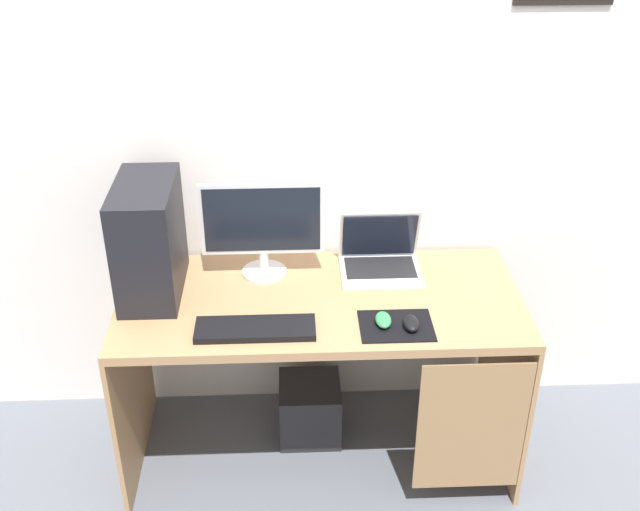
{
  "coord_description": "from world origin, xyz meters",
  "views": [
    {
      "loc": [
        -0.11,
        -2.4,
        2.31
      ],
      "look_at": [
        0.0,
        0.0,
        0.94
      ],
      "focal_mm": 42.79,
      "sensor_mm": 36.0,
      "label": 1
    }
  ],
  "objects_px": {
    "pc_tower": "(149,239)",
    "laptop": "(380,259)",
    "monitor": "(262,227)",
    "subwoofer": "(310,409)",
    "keyboard": "(255,329)",
    "mouse_left": "(383,320)",
    "mouse_right": "(411,323)"
  },
  "relations": [
    {
      "from": "monitor",
      "to": "mouse_left",
      "type": "distance_m",
      "value": 0.59
    },
    {
      "from": "pc_tower",
      "to": "laptop",
      "type": "height_order",
      "value": "pc_tower"
    },
    {
      "from": "keyboard",
      "to": "mouse_right",
      "type": "xyz_separation_m",
      "value": [
        0.55,
        -0.01,
        0.01
      ]
    },
    {
      "from": "mouse_left",
      "to": "pc_tower",
      "type": "bearing_deg",
      "value": 161.93
    },
    {
      "from": "pc_tower",
      "to": "laptop",
      "type": "bearing_deg",
      "value": 7.49
    },
    {
      "from": "mouse_left",
      "to": "subwoofer",
      "type": "height_order",
      "value": "mouse_left"
    },
    {
      "from": "laptop",
      "to": "keyboard",
      "type": "distance_m",
      "value": 0.63
    },
    {
      "from": "keyboard",
      "to": "mouse_left",
      "type": "bearing_deg",
      "value": 2.54
    },
    {
      "from": "subwoofer",
      "to": "laptop",
      "type": "bearing_deg",
      "value": 18.18
    },
    {
      "from": "monitor",
      "to": "mouse_left",
      "type": "height_order",
      "value": "monitor"
    },
    {
      "from": "laptop",
      "to": "subwoofer",
      "type": "xyz_separation_m",
      "value": [
        -0.29,
        -0.09,
        -0.68
      ]
    },
    {
      "from": "mouse_right",
      "to": "subwoofer",
      "type": "distance_m",
      "value": 0.81
    },
    {
      "from": "mouse_left",
      "to": "subwoofer",
      "type": "bearing_deg",
      "value": 130.73
    },
    {
      "from": "mouse_right",
      "to": "pc_tower",
      "type": "bearing_deg",
      "value": 162.26
    },
    {
      "from": "monitor",
      "to": "subwoofer",
      "type": "distance_m",
      "value": 0.86
    },
    {
      "from": "keyboard",
      "to": "pc_tower",
      "type": "bearing_deg",
      "value": 142.98
    },
    {
      "from": "laptop",
      "to": "keyboard",
      "type": "bearing_deg",
      "value": -139.68
    },
    {
      "from": "monitor",
      "to": "pc_tower",
      "type": "bearing_deg",
      "value": -167.16
    },
    {
      "from": "laptop",
      "to": "mouse_left",
      "type": "xyz_separation_m",
      "value": [
        -0.03,
        -0.39,
        -0.03
      ]
    },
    {
      "from": "pc_tower",
      "to": "mouse_left",
      "type": "distance_m",
      "value": 0.9
    },
    {
      "from": "subwoofer",
      "to": "monitor",
      "type": "bearing_deg",
      "value": 156.98
    },
    {
      "from": "pc_tower",
      "to": "mouse_left",
      "type": "height_order",
      "value": "pc_tower"
    },
    {
      "from": "pc_tower",
      "to": "mouse_right",
      "type": "distance_m",
      "value": 1.0
    },
    {
      "from": "mouse_left",
      "to": "mouse_right",
      "type": "height_order",
      "value": "same"
    },
    {
      "from": "keyboard",
      "to": "laptop",
      "type": "bearing_deg",
      "value": 40.32
    },
    {
      "from": "pc_tower",
      "to": "keyboard",
      "type": "relative_size",
      "value": 1.03
    },
    {
      "from": "monitor",
      "to": "laptop",
      "type": "height_order",
      "value": "monitor"
    },
    {
      "from": "laptop",
      "to": "keyboard",
      "type": "height_order",
      "value": "laptop"
    },
    {
      "from": "monitor",
      "to": "mouse_right",
      "type": "distance_m",
      "value": 0.68
    },
    {
      "from": "pc_tower",
      "to": "keyboard",
      "type": "xyz_separation_m",
      "value": [
        0.39,
        -0.29,
        -0.21
      ]
    },
    {
      "from": "monitor",
      "to": "mouse_right",
      "type": "relative_size",
      "value": 4.89
    },
    {
      "from": "monitor",
      "to": "laptop",
      "type": "bearing_deg",
      "value": 2.55
    }
  ]
}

